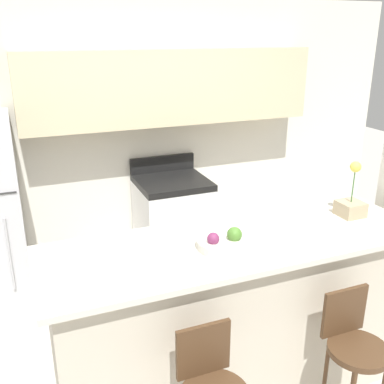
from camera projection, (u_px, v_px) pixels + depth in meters
The scene contains 7 objects.
wall_back at pixel (152, 116), 4.30m from camera, with size 5.60×0.38×2.55m.
counter_bar at pixel (235, 318), 2.81m from camera, with size 2.31×0.75×1.10m.
stove_range at pixel (173, 223), 4.43m from camera, with size 0.66×0.64×1.07m.
bar_stool_right at pixel (353, 350), 2.44m from camera, with size 0.33×0.33×0.94m.
orchid_vase at pixel (351, 203), 2.94m from camera, with size 0.16×0.16×0.37m.
fruit_bowl at pixel (223, 242), 2.52m from camera, with size 0.30×0.30×0.12m.
trash_bin at pixel (60, 286), 3.85m from camera, with size 0.28×0.28×0.38m.
Camera 1 is at (-1.14, -2.10, 2.25)m, focal length 42.00 mm.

